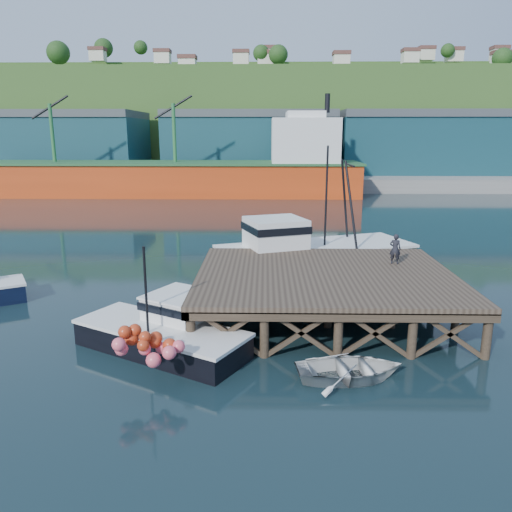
{
  "coord_description": "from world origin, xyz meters",
  "views": [
    {
      "loc": [
        2.67,
        -22.69,
        8.48
      ],
      "look_at": [
        2.2,
        2.0,
        2.41
      ],
      "focal_mm": 35.0,
      "sensor_mm": 36.0,
      "label": 1
    }
  ],
  "objects_px": {
    "dockworker": "(395,249)",
    "dinghy": "(350,369)",
    "trawler": "(311,251)",
    "boat_black": "(166,330)"
  },
  "relations": [
    {
      "from": "dockworker",
      "to": "trawler",
      "type": "bearing_deg",
      "value": -35.13
    },
    {
      "from": "trawler",
      "to": "dinghy",
      "type": "xyz_separation_m",
      "value": [
        0.25,
        -12.97,
        -1.22
      ]
    },
    {
      "from": "boat_black",
      "to": "dinghy",
      "type": "bearing_deg",
      "value": 10.07
    },
    {
      "from": "dockworker",
      "to": "boat_black",
      "type": "bearing_deg",
      "value": 45.83
    },
    {
      "from": "boat_black",
      "to": "dockworker",
      "type": "height_order",
      "value": "boat_black"
    },
    {
      "from": "trawler",
      "to": "boat_black",
      "type": "bearing_deg",
      "value": -143.01
    },
    {
      "from": "boat_black",
      "to": "dockworker",
      "type": "relative_size",
      "value": 4.95
    },
    {
      "from": "trawler",
      "to": "dockworker",
      "type": "xyz_separation_m",
      "value": [
        3.72,
        -4.84,
        1.28
      ]
    },
    {
      "from": "dockworker",
      "to": "dinghy",
      "type": "bearing_deg",
      "value": 84.23
    },
    {
      "from": "trawler",
      "to": "dinghy",
      "type": "bearing_deg",
      "value": -109.24
    }
  ]
}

